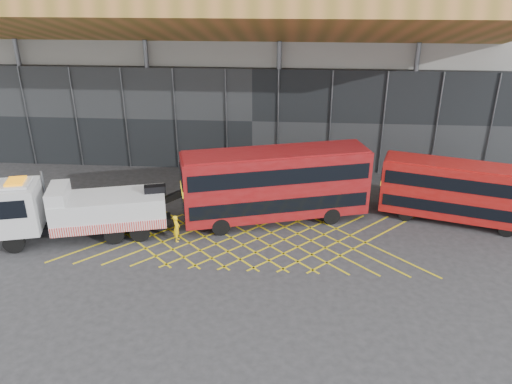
# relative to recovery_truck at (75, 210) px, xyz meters

# --- Properties ---
(ground_plane) EXTENTS (120.00, 120.00, 0.00)m
(ground_plane) POSITION_rel_recovery_truck_xyz_m (7.52, 0.58, -1.86)
(ground_plane) COLOR #2B2C2E
(road_markings) EXTENTS (21.56, 7.16, 0.01)m
(road_markings) POSITION_rel_recovery_truck_xyz_m (9.92, 0.58, -1.85)
(road_markings) COLOR yellow
(road_markings) RESTS_ON ground_plane
(construction_building) EXTENTS (55.00, 23.97, 18.00)m
(construction_building) POSITION_rel_recovery_truck_xyz_m (9.45, 18.98, 7.12)
(construction_building) COLOR gray
(construction_building) RESTS_ON ground_plane
(recovery_truck) EXTENTS (11.54, 5.12, 4.03)m
(recovery_truck) POSITION_rel_recovery_truck_xyz_m (0.00, 0.00, 0.00)
(recovery_truck) COLOR black
(recovery_truck) RESTS_ON ground_plane
(bus_towed) EXTENTS (11.86, 5.72, 4.72)m
(bus_towed) POSITION_rel_recovery_truck_xyz_m (11.67, 3.08, 0.76)
(bus_towed) COLOR maroon
(bus_towed) RESTS_ON ground_plane
(bus_second) EXTENTS (9.88, 4.86, 3.93)m
(bus_second) POSITION_rel_recovery_truck_xyz_m (23.25, 3.70, 0.32)
(bus_second) COLOR #9E0F0C
(bus_second) RESTS_ON ground_plane
(worker) EXTENTS (0.46, 0.65, 1.66)m
(worker) POSITION_rel_recovery_truck_xyz_m (5.97, 0.02, -1.03)
(worker) COLOR yellow
(worker) RESTS_ON ground_plane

